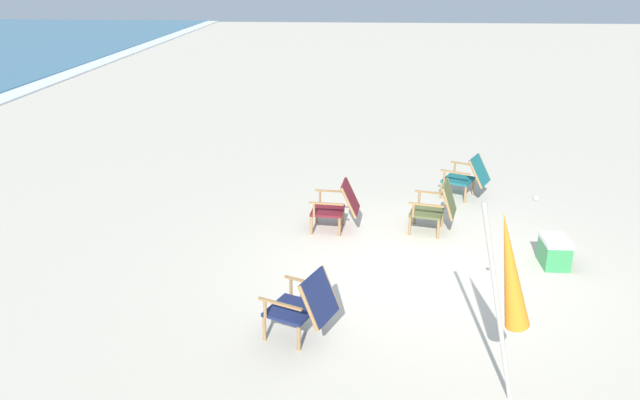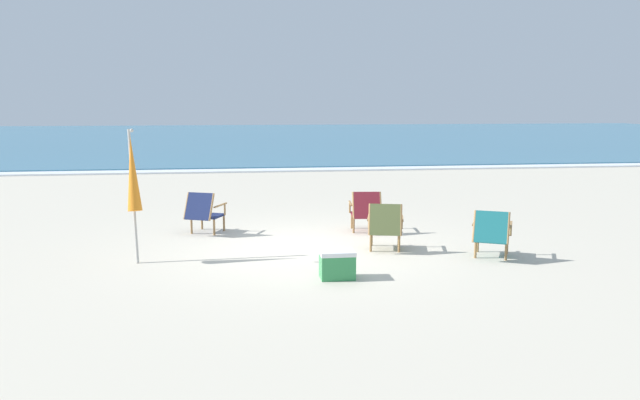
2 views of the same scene
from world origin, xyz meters
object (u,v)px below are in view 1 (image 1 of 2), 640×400
(umbrella_furled_orange, at_px, (510,273))
(beach_chair_back_right, at_px, (304,304))
(beach_chair_back_left, at_px, (338,205))
(beach_chair_far_center, at_px, (437,206))
(cooler_box, at_px, (554,252))
(beach_chair_front_right, at_px, (468,176))

(umbrella_furled_orange, bearing_deg, beach_chair_back_right, 63.22)
(beach_chair_back_left, xyz_separation_m, umbrella_furled_orange, (-4.01, -1.63, 0.93))
(beach_chair_far_center, xyz_separation_m, cooler_box, (-1.05, -1.50, -0.23))
(beach_chair_back_left, height_order, cooler_box, beach_chair_back_left)
(beach_chair_back_left, relative_size, umbrella_furled_orange, 0.38)
(beach_chair_back_left, height_order, beach_chair_front_right, beach_chair_back_left)
(beach_chair_back_right, bearing_deg, beach_chair_far_center, -30.02)
(beach_chair_far_center, xyz_separation_m, umbrella_furled_orange, (-4.02, -0.12, 0.93))
(cooler_box, bearing_deg, beach_chair_far_center, 54.97)
(beach_chair_back_left, xyz_separation_m, beach_chair_front_right, (1.57, -2.23, -0.00))
(beach_chair_far_center, relative_size, beach_chair_front_right, 0.88)
(umbrella_furled_orange, bearing_deg, beach_chair_back_left, 22.18)
(umbrella_furled_orange, bearing_deg, beach_chair_front_right, -6.09)
(beach_chair_back_right, xyz_separation_m, beach_chair_front_right, (4.62, -2.49, -0.00))
(beach_chair_far_center, xyz_separation_m, beach_chair_back_right, (-3.07, 1.77, -0.00))
(beach_chair_far_center, relative_size, cooler_box, 1.67)
(beach_chair_far_center, distance_m, beach_chair_back_right, 3.54)
(beach_chair_back_right, xyz_separation_m, cooler_box, (2.02, -3.27, -0.23))
(umbrella_furled_orange, xyz_separation_m, cooler_box, (2.97, -1.38, -1.16))
(beach_chair_back_left, distance_m, cooler_box, 3.19)
(beach_chair_back_left, bearing_deg, umbrella_furled_orange, -157.82)
(beach_chair_back_right, bearing_deg, cooler_box, -58.31)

